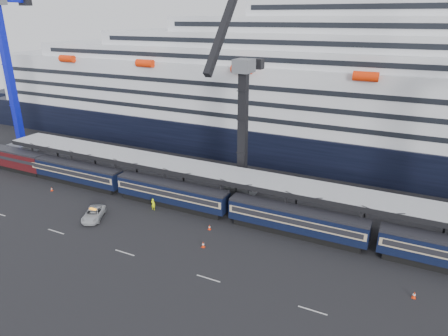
{
  "coord_description": "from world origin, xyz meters",
  "views": [
    {
      "loc": [
        4.33,
        -37.28,
        27.92
      ],
      "look_at": [
        -18.89,
        10.0,
        7.87
      ],
      "focal_mm": 32.0,
      "sensor_mm": 36.0,
      "label": 1
    }
  ],
  "objects": [
    {
      "name": "crane_dark_near",
      "position": [
        -20.0,
        18.59,
        11.93
      ],
      "size": [
        4.5,
        17.75,
        35.08
      ],
      "color": "#53565C",
      "rests_on": "ground"
    },
    {
      "name": "traffic_cone_a",
      "position": [
        -49.64,
        5.72,
        0.34
      ],
      "size": [
        0.35,
        0.35,
        0.7
      ],
      "color": "#FF3008",
      "rests_on": "ground"
    },
    {
      "name": "traffic_cone_c",
      "position": [
        -17.73,
        1.52,
        0.4
      ],
      "size": [
        0.41,
        0.41,
        0.82
      ],
      "color": "#FF3008",
      "rests_on": "ground"
    },
    {
      "name": "worker",
      "position": [
        -29.81,
        7.5,
        0.93
      ],
      "size": [
        0.7,
        0.48,
        1.87
      ],
      "primitive_type": "imported",
      "rotation": [
        0.0,
        0.0,
        3.2
      ],
      "color": "#E5FF0D",
      "rests_on": "ground"
    },
    {
      "name": "pickup_truck",
      "position": [
        -35.98,
        1.24,
        0.75
      ],
      "size": [
        4.62,
        5.91,
        1.49
      ],
      "primitive_type": "imported",
      "rotation": [
        0.0,
        0.0,
        0.46
      ],
      "color": "#AEB1B6",
      "rests_on": "ground"
    },
    {
      "name": "ground",
      "position": [
        0.0,
        0.0,
        0.0
      ],
      "size": [
        260.0,
        260.0,
        0.0
      ],
      "primitive_type": "plane",
      "color": "black",
      "rests_on": "ground"
    },
    {
      "name": "canopy",
      "position": [
        0.0,
        14.0,
        5.25
      ],
      "size": [
        130.0,
        6.25,
        5.53
      ],
      "color": "#919498",
      "rests_on": "ground"
    },
    {
      "name": "traffic_cone_b",
      "position": [
        -19.16,
        5.92,
        0.36
      ],
      "size": [
        0.36,
        0.36,
        0.73
      ],
      "color": "#FF3008",
      "rests_on": "ground"
    },
    {
      "name": "crane_blue",
      "position": [
        -72.0,
        17.55,
        18.23
      ],
      "size": [
        4.5,
        19.91,
        52.01
      ],
      "color": "#53565C",
      "rests_on": "ground"
    },
    {
      "name": "cruise_ship",
      "position": [
        -1.08,
        45.99,
        12.34
      ],
      "size": [
        214.09,
        28.84,
        34.0
      ],
      "color": "black",
      "rests_on": "ground"
    },
    {
      "name": "traffic_cone_d",
      "position": [
        7.13,
        2.65,
        0.39
      ],
      "size": [
        0.4,
        0.4,
        0.8
      ],
      "color": "#FF3008",
      "rests_on": "ground"
    },
    {
      "name": "train",
      "position": [
        -4.65,
        10.0,
        2.2
      ],
      "size": [
        133.05,
        3.0,
        4.05
      ],
      "color": "black",
      "rests_on": "ground"
    }
  ]
}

